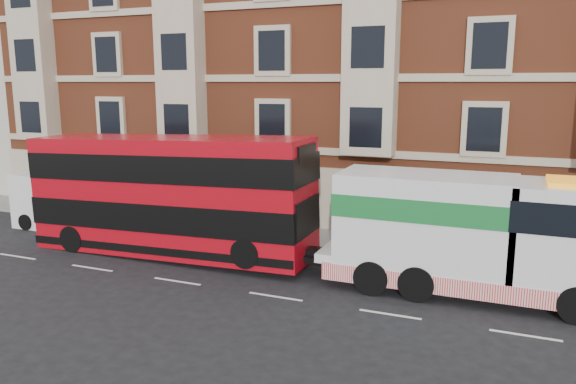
% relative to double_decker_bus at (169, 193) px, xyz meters
% --- Properties ---
extents(ground, '(120.00, 120.00, 0.00)m').
position_rel_double_decker_bus_xyz_m(ground, '(6.11, -2.76, -2.68)').
color(ground, black).
rests_on(ground, ground).
extents(sidewalk, '(90.00, 3.00, 0.15)m').
position_rel_double_decker_bus_xyz_m(sidewalk, '(6.11, 4.74, -2.61)').
color(sidewalk, slate).
rests_on(sidewalk, ground).
extents(victorian_terrace, '(45.00, 12.00, 20.40)m').
position_rel_double_decker_bus_xyz_m(victorian_terrace, '(6.61, 12.24, 7.39)').
color(victorian_terrace, brown).
rests_on(victorian_terrace, ground).
extents(lamp_post_west, '(0.35, 0.15, 4.35)m').
position_rel_double_decker_bus_xyz_m(lamp_post_west, '(0.11, 3.44, -0.00)').
color(lamp_post_west, black).
rests_on(lamp_post_west, sidewalk).
extents(double_decker_bus, '(12.49, 2.87, 5.06)m').
position_rel_double_decker_bus_xyz_m(double_decker_bus, '(0.00, 0.00, 0.00)').
color(double_decker_bus, '#AD0915').
rests_on(double_decker_bus, ground).
extents(tow_truck, '(10.01, 2.96, 4.17)m').
position_rel_double_decker_bus_xyz_m(tow_truck, '(12.07, -0.00, -0.47)').
color(tow_truck, silver).
rests_on(tow_truck, ground).
extents(box_van, '(5.32, 2.34, 2.75)m').
position_rel_double_decker_bus_xyz_m(box_van, '(-7.41, 1.76, -1.33)').
color(box_van, white).
rests_on(box_van, ground).
extents(pedestrian, '(0.57, 0.39, 1.49)m').
position_rel_double_decker_bus_xyz_m(pedestrian, '(-8.59, 3.86, -1.78)').
color(pedestrian, '#1F1933').
rests_on(pedestrian, sidewalk).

